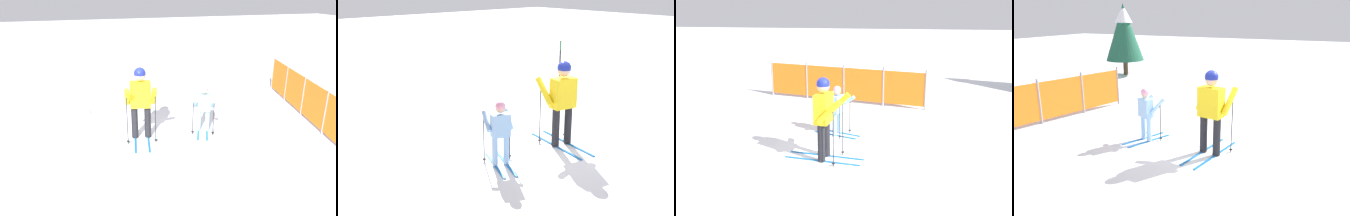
{
  "view_description": "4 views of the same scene",
  "coord_description": "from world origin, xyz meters",
  "views": [
    {
      "loc": [
        6.73,
        -1.3,
        3.4
      ],
      "look_at": [
        -0.32,
        0.82,
        0.64
      ],
      "focal_mm": 35.0,
      "sensor_mm": 36.0,
      "label": 1
    },
    {
      "loc": [
        -5.36,
        6.15,
        3.18
      ],
      "look_at": [
        0.17,
        1.25,
        0.91
      ],
      "focal_mm": 45.0,
      "sensor_mm": 36.0,
      "label": 2
    },
    {
      "loc": [
        1.05,
        -7.79,
        3.34
      ],
      "look_at": [
        0.13,
        0.64,
        0.95
      ],
      "focal_mm": 45.0,
      "sensor_mm": 36.0,
      "label": 3
    },
    {
      "loc": [
        -5.98,
        -1.97,
        2.74
      ],
      "look_at": [
        -0.07,
        0.82,
        0.83
      ],
      "focal_mm": 35.0,
      "sensor_mm": 36.0,
      "label": 4
    }
  ],
  "objects": [
    {
      "name": "ground_plane",
      "position": [
        0.0,
        0.0,
        0.0
      ],
      "size": [
        60.0,
        60.0,
        0.0
      ],
      "primitive_type": "plane",
      "color": "white"
    },
    {
      "name": "skier_adult",
      "position": [
        -0.21,
        0.13,
        1.01
      ],
      "size": [
        1.64,
        0.79,
        1.7
      ],
      "rotation": [
        0.0,
        0.0,
        -0.18
      ],
      "color": "#1966B2",
      "rests_on": "ground_plane"
    },
    {
      "name": "skier_child",
      "position": [
        -0.13,
        1.66,
        0.7
      ],
      "size": [
        1.13,
        0.7,
        1.19
      ],
      "rotation": [
        0.0,
        0.0,
        -0.4
      ],
      "color": "#1966B2",
      "rests_on": "ground_plane"
    },
    {
      "name": "safety_fence",
      "position": [
        -0.33,
        4.68,
        0.58
      ],
      "size": [
        4.89,
        1.35,
        1.17
      ],
      "rotation": [
        0.0,
        0.0,
        -0.26
      ],
      "color": "gray",
      "rests_on": "ground_plane"
    },
    {
      "name": "snow_mound",
      "position": [
        -2.22,
        -1.33,
        0.0
      ],
      "size": [
        1.0,
        0.85,
        0.4
      ],
      "primitive_type": "ellipsoid",
      "color": "white",
      "rests_on": "ground_plane"
    }
  ]
}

